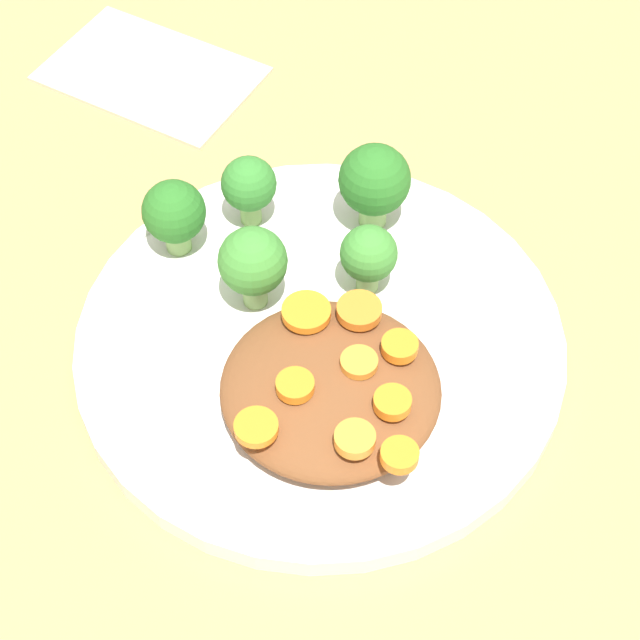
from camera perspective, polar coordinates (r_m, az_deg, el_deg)
name	(u,v)px	position (r m, az deg, el deg)	size (l,w,h in m)	color
ground_plane	(320,350)	(0.62, 0.00, -1.64)	(4.00, 4.00, 0.00)	tan
plate	(320,341)	(0.62, 0.00, -1.12)	(0.28, 0.28, 0.02)	white
stew_mound	(331,388)	(0.57, 0.57, -3.66)	(0.12, 0.12, 0.03)	brown
broccoli_floret_0	(249,186)	(0.65, -3.81, 7.15)	(0.03, 0.03, 0.05)	#759E51
broccoli_floret_1	(374,182)	(0.65, 2.92, 7.37)	(0.04, 0.04, 0.06)	#7FA85B
broccoli_floret_2	(253,263)	(0.60, -3.60, 3.05)	(0.04, 0.04, 0.06)	#7FA85B
broccoli_floret_3	(369,256)	(0.61, 2.61, 3.45)	(0.03, 0.03, 0.05)	#7FA85B
broccoli_floret_4	(174,214)	(0.64, -7.79, 5.64)	(0.04, 0.04, 0.05)	#7FA85B
carrot_slice_0	(287,384)	(0.56, -1.76, -3.43)	(0.02, 0.02, 0.01)	orange
carrot_slice_1	(359,362)	(0.57, 2.10, -2.27)	(0.02, 0.02, 0.00)	orange
carrot_slice_2	(400,455)	(0.53, 4.27, -7.19)	(0.02, 0.02, 0.01)	orange
carrot_slice_3	(400,346)	(0.57, 4.27, -1.41)	(0.02, 0.02, 0.01)	orange
carrot_slice_4	(355,439)	(0.54, 1.87, -6.35)	(0.02, 0.02, 0.01)	orange
carrot_slice_5	(306,312)	(0.58, -0.74, 0.43)	(0.03, 0.03, 0.01)	orange
carrot_slice_6	(256,427)	(0.54, -3.42, -5.73)	(0.02, 0.02, 0.01)	orange
carrot_slice_7	(358,315)	(0.58, 2.04, 0.28)	(0.03, 0.03, 0.01)	orange
carrot_slice_8	(392,402)	(0.55, 3.88, -4.40)	(0.02, 0.02, 0.01)	orange
napkin	(151,73)	(0.80, -9.02, 12.91)	(0.17, 0.13, 0.01)	beige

